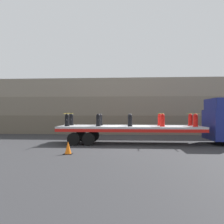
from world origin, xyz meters
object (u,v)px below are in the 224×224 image
at_px(fire_hydrant_black_near_1, 98,120).
at_px(fire_hydrant_black_far_2, 130,120).
at_px(fire_hydrant_red_near_3, 162,120).
at_px(traffic_cone, 68,148).
at_px(fire_hydrant_black_far_1, 100,120).
at_px(fire_hydrant_red_near_4, 196,120).
at_px(fire_hydrant_black_near_0, 67,120).
at_px(fire_hydrant_black_far_0, 71,120).
at_px(fire_hydrant_red_far_3, 160,120).
at_px(flatbed_trailer, 121,129).
at_px(fire_hydrant_black_near_2, 130,120).
at_px(fire_hydrant_red_far_4, 190,120).

height_order(fire_hydrant_black_near_1, fire_hydrant_black_far_2, same).
xyz_separation_m(fire_hydrant_red_near_3, traffic_cone, (-5.27, -3.53, -1.28)).
height_order(fire_hydrant_black_far_1, fire_hydrant_red_near_3, same).
height_order(fire_hydrant_black_near_1, fire_hydrant_red_near_3, same).
distance_m(fire_hydrant_black_far_2, fire_hydrant_red_near_4, 4.34).
height_order(fire_hydrant_black_near_0, fire_hydrant_black_far_0, same).
relative_size(fire_hydrant_black_near_0, fire_hydrant_red_far_3, 1.00).
height_order(fire_hydrant_black_near_0, fire_hydrant_red_near_4, same).
height_order(fire_hydrant_black_near_1, fire_hydrant_red_near_4, same).
height_order(flatbed_trailer, fire_hydrant_black_far_0, fire_hydrant_black_far_0).
bearing_deg(fire_hydrant_black_far_2, fire_hydrant_black_far_0, 180.00).
distance_m(fire_hydrant_black_near_2, fire_hydrant_black_far_2, 1.11).
distance_m(fire_hydrant_red_near_3, traffic_cone, 6.47).
relative_size(fire_hydrant_red_far_3, fire_hydrant_red_near_4, 1.00).
bearing_deg(fire_hydrant_black_far_1, fire_hydrant_red_near_4, -10.03).
distance_m(fire_hydrant_black_far_0, fire_hydrant_red_near_3, 6.40).
bearing_deg(fire_hydrant_black_near_0, fire_hydrant_black_near_2, 0.00).
relative_size(fire_hydrant_black_near_1, traffic_cone, 1.30).
xyz_separation_m(fire_hydrant_black_far_1, traffic_cone, (-1.07, -4.64, -1.28)).
bearing_deg(fire_hydrant_black_near_0, fire_hydrant_red_far_3, 10.03).
bearing_deg(flatbed_trailer, fire_hydrant_red_far_4, 6.63).
relative_size(fire_hydrant_black_near_2, fire_hydrant_red_near_3, 1.00).
xyz_separation_m(flatbed_trailer, fire_hydrant_black_far_2, (0.59, 0.56, 0.62)).
distance_m(fire_hydrant_black_far_0, traffic_cone, 4.92).
relative_size(fire_hydrant_black_near_1, fire_hydrant_red_near_3, 1.00).
bearing_deg(fire_hydrant_black_near_0, fire_hydrant_red_far_4, 7.56).
xyz_separation_m(fire_hydrant_black_near_1, fire_hydrant_black_far_1, (0.00, 1.11, 0.00)).
bearing_deg(fire_hydrant_black_far_0, fire_hydrant_black_near_1, -27.95).
bearing_deg(fire_hydrant_red_far_4, fire_hydrant_red_near_3, -152.05).
height_order(fire_hydrant_black_far_1, fire_hydrant_black_near_2, same).
bearing_deg(traffic_cone, fire_hydrant_black_near_2, 48.06).
relative_size(fire_hydrant_red_near_4, fire_hydrant_red_far_4, 1.00).
xyz_separation_m(flatbed_trailer, fire_hydrant_black_near_1, (-1.51, -0.56, 0.62)).
distance_m(fire_hydrant_black_near_1, traffic_cone, 3.90).
bearing_deg(fire_hydrant_black_far_1, fire_hydrant_black_near_2, -27.95).
xyz_separation_m(fire_hydrant_black_near_0, fire_hydrant_red_near_3, (6.30, 0.00, 0.00)).
bearing_deg(fire_hydrant_red_near_4, traffic_cone, -154.41).
xyz_separation_m(fire_hydrant_black_far_0, traffic_cone, (1.03, -4.64, -1.28)).
height_order(fire_hydrant_red_near_3, fire_hydrant_red_far_4, same).
distance_m(fire_hydrant_black_far_1, fire_hydrant_black_far_2, 2.10).
bearing_deg(fire_hydrant_red_far_4, fire_hydrant_red_far_3, 180.00).
bearing_deg(fire_hydrant_red_near_3, traffic_cone, -146.19).
xyz_separation_m(fire_hydrant_black_near_0, fire_hydrant_black_far_2, (4.20, 1.11, 0.00)).
bearing_deg(fire_hydrant_black_far_0, fire_hydrant_red_far_3, 0.00).
bearing_deg(fire_hydrant_black_near_0, flatbed_trailer, 8.77).
height_order(fire_hydrant_black_near_1, fire_hydrant_black_far_1, same).
bearing_deg(traffic_cone, flatbed_trailer, 57.71).
bearing_deg(fire_hydrant_red_far_3, fire_hydrant_black_far_2, 180.00).
bearing_deg(fire_hydrant_black_near_0, fire_hydrant_red_near_4, 0.00).
bearing_deg(fire_hydrant_black_near_2, fire_hydrant_red_far_3, 27.95).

